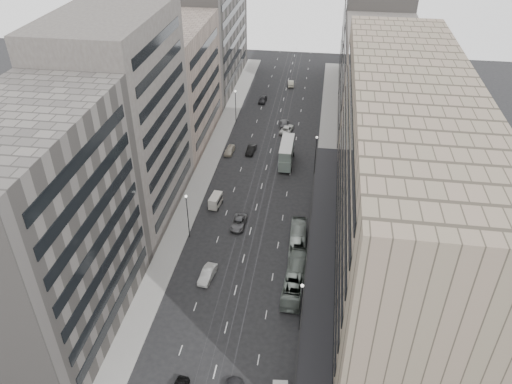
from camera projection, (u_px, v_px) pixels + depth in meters
The scene contains 26 objects.
ground at pixel (234, 295), 71.46m from camera, with size 220.00×220.00×0.00m, color black.
sidewalk_right at pixel (326, 168), 100.81m from camera, with size 4.00×125.00×0.15m, color gray.
sidewalk_left at pixel (210, 159), 103.71m from camera, with size 4.00×125.00×0.15m, color gray.
department_store at pixel (399, 190), 67.14m from camera, with size 19.20×60.00×30.00m.
building_right_mid at pixel (378, 88), 104.97m from camera, with size 15.00×28.00×24.00m, color #47413D.
building_right_far at pixel (372, 36), 128.54m from camera, with size 15.00×32.00×28.00m, color #635D59.
building_left_a at pixel (41, 234), 59.14m from camera, with size 15.00×28.00×30.00m, color #635D59.
building_left_b at pixel (122, 121), 80.24m from camera, with size 15.00×26.00×34.00m, color #47413D.
building_left_c at pixel (172, 85), 104.95m from camera, with size 15.00×28.00×25.00m, color gray.
building_left_d at pixel (207, 33), 131.27m from camera, with size 15.00×38.00×28.00m, color #635D59.
lamp_right_near at pixel (301, 302), 63.28m from camera, with size 0.44×0.44×8.32m.
lamp_right_far at pixel (316, 151), 96.19m from camera, with size 0.44×0.44×8.32m.
lamp_left_near at pixel (187, 211), 79.61m from camera, with size 0.44×0.44×8.32m.
lamp_left_far at pixel (236, 103), 114.98m from camera, with size 0.44×0.44×8.32m.
bus_near at pixel (296, 278), 72.04m from camera, with size 2.69×11.48×3.20m, color slate.
bus_far at pixel (298, 241), 79.21m from camera, with size 2.46×10.50×2.92m, color #919C93.
double_decker at pixel (287, 153), 100.89m from camera, with size 2.74×8.82×4.82m.
panel_van at pixel (216, 201), 89.06m from camera, with size 2.10×3.76×2.26m.
sedan_1 at pixel (207, 274), 73.96m from camera, with size 1.62×4.64×1.53m, color beige.
sedan_2 at pixel (238, 223), 84.55m from camera, with size 2.27×4.92×1.37m, color #575659.
sedan_4 at pixel (230, 150), 105.58m from camera, with size 1.73×4.30×1.46m, color #B1A792.
sedan_5 at pixel (251, 150), 105.83m from camera, with size 1.53×4.38×1.44m, color black.
sedan_6 at pixel (287, 129), 113.91m from camera, with size 2.49×5.39×1.50m, color silver.
sedan_7 at pixel (284, 124), 116.00m from camera, with size 2.14×5.25×1.52m, color #4E4E50.
sedan_8 at pixel (263, 99), 127.93m from camera, with size 1.74×4.32×1.47m, color black.
sedan_9 at pixel (291, 83), 137.14m from camera, with size 1.51×4.32×1.43m, color beige.
Camera 1 is at (10.53, -50.20, 52.00)m, focal length 35.00 mm.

